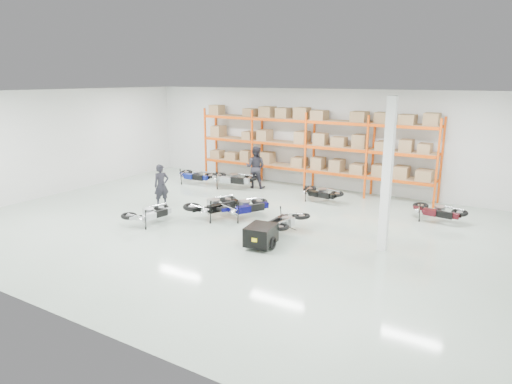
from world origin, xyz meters
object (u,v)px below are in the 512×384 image
Objects in this scene: moto_black_far_left at (214,202)px; moto_back_c at (321,190)px; trailer at (261,235)px; person_back at (255,167)px; moto_blue_centre at (244,203)px; moto_silver_left at (149,210)px; moto_touring_right at (286,218)px; moto_back_d at (438,208)px; moto_back_b at (232,176)px; person_left at (161,186)px; moto_back_a at (195,173)px.

moto_black_far_left reaches higher than moto_back_c.
trailer is 7.77m from person_back.
moto_silver_left is (-2.43, -2.34, -0.07)m from moto_blue_centre.
moto_touring_right is 1.01× the size of trailer.
moto_silver_left is at bearing 156.84° from moto_back_c.
moto_silver_left is at bearing -157.39° from moto_touring_right.
moto_touring_right is 1.05× the size of moto_back_c.
person_back reaches higher than moto_black_far_left.
moto_touring_right is (2.07, -0.67, -0.04)m from moto_blue_centre.
trailer is at bearing -87.71° from moto_touring_right.
moto_silver_left reaches higher than moto_back_c.
moto_back_d is at bearing -134.23° from moto_black_far_left.
moto_back_c is at bearing -112.88° from moto_silver_left.
moto_back_d is (9.07, -0.41, -0.09)m from moto_back_b.
person_back reaches higher than person_left.
moto_back_d is at bearing -91.27° from moto_back_a.
moto_back_c is at bearing 100.64° from moto_touring_right.
trailer is 5.84m from moto_back_c.
person_back is at bearing 92.14° from moto_back_d.
moto_back_c is (-0.62, 5.80, 0.09)m from trailer.
moto_back_a reaches higher than moto_back_c.
moto_touring_right is (3.05, -0.16, -0.07)m from moto_black_far_left.
moto_back_d is at bearing -136.29° from moto_silver_left.
moto_back_c is (2.43, 4.04, -0.10)m from moto_black_far_left.
moto_silver_left is 5.98m from moto_back_b.
moto_back_d is at bearing 46.36° from moto_touring_right.
moto_back_a reaches higher than moto_silver_left.
moto_black_far_left is 4.90m from person_back.
moto_back_c is 0.97× the size of moto_back_d.
moto_back_d is (8.51, 5.55, 0.01)m from moto_silver_left.
person_back reaches higher than moto_silver_left.
moto_black_far_left reaches higher than moto_back_d.
moto_touring_right is at bearing -120.22° from moto_back_a.
moto_blue_centre is at bearing 124.42° from trailer.
person_back is at bearing -34.20° from moto_blue_centre.
moto_blue_centre is 1.09× the size of person_left.
person_left is at bearing 35.08° from moto_blue_centre.
trailer is at bearing 167.93° from moto_black_far_left.
moto_touring_right is 4.25m from moto_back_c.
moto_back_a reaches higher than trailer.
moto_touring_right is at bearing -139.64° from moto_back_b.
moto_back_b is at bearing -83.86° from moto_back_a.
moto_blue_centre reaches higher than trailer.
person_left is (-2.68, 0.13, 0.25)m from moto_black_far_left.
moto_back_b is 1.15× the size of person_left.
moto_back_d is (4.01, 3.88, -0.01)m from moto_touring_right.
moto_blue_centre is at bearing 104.02° from person_back.
moto_back_a reaches higher than moto_back_d.
person_left is (1.34, -3.77, 0.30)m from moto_back_a.
moto_back_d is (4.63, -0.33, 0.02)m from moto_back_c.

